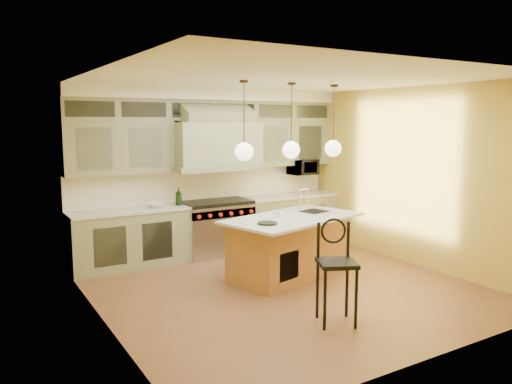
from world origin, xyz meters
TOP-DOWN VIEW (x-y plane):
  - floor at (0.00, 0.00)m, footprint 5.00×5.00m
  - ceiling at (0.00, 0.00)m, footprint 5.00×5.00m
  - wall_back at (0.00, 2.50)m, footprint 5.00×0.00m
  - wall_front at (0.00, -2.50)m, footprint 5.00×0.00m
  - wall_left at (-2.50, 0.00)m, footprint 0.00×5.00m
  - wall_right at (2.50, 0.00)m, footprint 0.00×5.00m
  - back_cabinetry at (0.00, 2.23)m, footprint 5.00×0.77m
  - range at (0.00, 2.14)m, footprint 1.20×0.74m
  - kitchen_island at (0.41, 0.45)m, footprint 2.34×1.64m
  - counter_stool at (-0.17, -1.30)m, footprint 0.56×0.56m
  - microwave at (1.95, 2.25)m, footprint 0.54×0.37m
  - oil_bottle_a at (-0.70, 2.15)m, footprint 0.12×0.12m
  - oil_bottle_b at (-0.70, 2.15)m, footprint 0.09×0.09m
  - fruit_bowl at (-1.09, 2.15)m, footprint 0.33×0.33m
  - cup at (0.19, 0.47)m, footprint 0.10×0.10m
  - pendant_left at (-0.40, 0.45)m, footprint 0.26×0.26m
  - pendant_center at (0.40, 0.45)m, footprint 0.26×0.26m
  - pendant_right at (1.20, 0.45)m, footprint 0.26×0.26m

SIDE VIEW (x-z plane):
  - floor at x=0.00m, z-range 0.00..0.00m
  - kitchen_island at x=0.41m, z-range -0.20..1.15m
  - range at x=0.00m, z-range 0.01..0.97m
  - counter_stool at x=-0.17m, z-range 0.09..1.30m
  - cup at x=0.19m, z-range 0.92..1.00m
  - fruit_bowl at x=-1.09m, z-range 0.94..1.01m
  - oil_bottle_b at x=-0.70m, z-range 0.94..1.11m
  - oil_bottle_a at x=-0.70m, z-range 0.94..1.24m
  - back_cabinetry at x=0.00m, z-range -0.02..2.88m
  - microwave at x=1.95m, z-range 1.30..1.60m
  - wall_back at x=0.00m, z-range -1.05..3.95m
  - wall_front at x=0.00m, z-range -1.05..3.95m
  - wall_left at x=-2.50m, z-range -1.05..3.95m
  - wall_right at x=2.50m, z-range -1.05..3.95m
  - pendant_left at x=-0.40m, z-range 1.39..2.50m
  - pendant_center at x=0.40m, z-range 1.39..2.50m
  - pendant_right at x=1.20m, z-range 1.39..2.50m
  - ceiling at x=0.00m, z-range 2.90..2.90m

